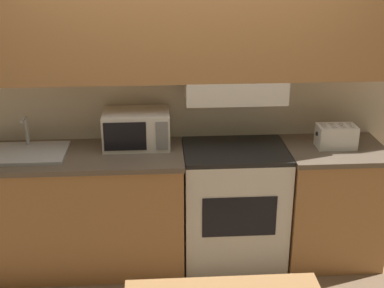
{
  "coord_description": "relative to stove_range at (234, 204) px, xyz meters",
  "views": [
    {
      "loc": [
        -0.16,
        -3.78,
        2.31
      ],
      "look_at": [
        0.05,
        -0.54,
        1.04
      ],
      "focal_mm": 50.0,
      "sensor_mm": 36.0,
      "label": 1
    }
  ],
  "objects": [
    {
      "name": "stove_range",
      "position": [
        0.0,
        0.0,
        0.0
      ],
      "size": [
        0.74,
        0.56,
        0.89
      ],
      "color": "white",
      "rests_on": "ground_plane"
    },
    {
      "name": "lower_counter_main",
      "position": [
        -1.11,
        -0.01,
        0.0
      ],
      "size": [
        1.46,
        0.6,
        0.89
      ],
      "color": "#B27A47",
      "rests_on": "ground_plane"
    },
    {
      "name": "sink_basin",
      "position": [
        -1.48,
        -0.01,
        0.46
      ],
      "size": [
        0.58,
        0.39,
        0.24
      ],
      "color": "#B7BABF",
      "rests_on": "lower_counter_main"
    },
    {
      "name": "ground_plane",
      "position": [
        -0.38,
        0.28,
        -0.45
      ],
      "size": [
        16.0,
        16.0,
        0.0
      ],
      "primitive_type": "plane",
      "color": "#7F664C"
    },
    {
      "name": "microwave",
      "position": [
        -0.7,
        0.11,
        0.58
      ],
      "size": [
        0.47,
        0.31,
        0.26
      ],
      "color": "white",
      "rests_on": "lower_counter_main"
    },
    {
      "name": "lower_counter_right_stub",
      "position": [
        0.73,
        -0.01,
        0.0
      ],
      "size": [
        0.71,
        0.6,
        0.89
      ],
      "color": "#B27A47",
      "rests_on": "ground_plane"
    },
    {
      "name": "toaster",
      "position": [
        0.72,
        -0.01,
        0.53
      ],
      "size": [
        0.29,
        0.16,
        0.16
      ],
      "color": "white",
      "rests_on": "lower_counter_right_stub"
    },
    {
      "name": "wall_back",
      "position": [
        -0.37,
        0.21,
        1.02
      ],
      "size": [
        5.3,
        0.38,
        2.55
      ],
      "color": "silver",
      "rests_on": "ground_plane"
    }
  ]
}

